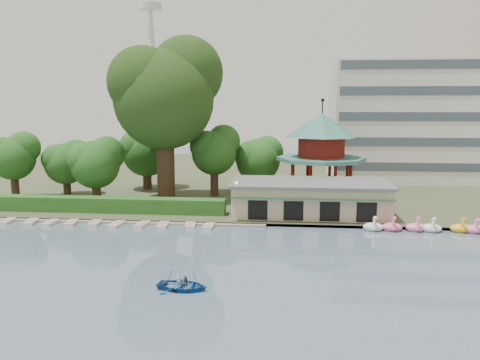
# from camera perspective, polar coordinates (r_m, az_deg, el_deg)

# --- Properties ---
(ground_plane) EXTENTS (220.00, 220.00, 0.00)m
(ground_plane) POSITION_cam_1_polar(r_m,az_deg,el_deg) (36.50, -5.90, -12.36)
(ground_plane) COLOR slate
(ground_plane) RESTS_ON ground
(shore) EXTENTS (220.00, 70.00, 0.40)m
(shore) POSITION_cam_1_polar(r_m,az_deg,el_deg) (86.53, 0.78, 0.52)
(shore) COLOR #424930
(shore) RESTS_ON ground
(embankment) EXTENTS (220.00, 0.60, 0.30)m
(embankment) POSITION_cam_1_polar(r_m,az_deg,el_deg) (52.70, -2.25, -5.30)
(embankment) COLOR gray
(embankment) RESTS_ON ground
(dock) EXTENTS (34.00, 1.60, 0.24)m
(dock) POSITION_cam_1_polar(r_m,az_deg,el_deg) (55.45, -14.69, -4.90)
(dock) COLOR gray
(dock) RESTS_ON ground
(boathouse) EXTENTS (18.60, 9.39, 3.90)m
(boathouse) POSITION_cam_1_polar(r_m,az_deg,el_deg) (56.40, 8.50, -2.11)
(boathouse) COLOR #C8B194
(boathouse) RESTS_ON shore
(pavilion) EXTENTS (12.40, 12.40, 13.50)m
(pavilion) POSITION_cam_1_polar(r_m,az_deg,el_deg) (65.72, 9.89, 3.98)
(pavilion) COLOR #C8B194
(pavilion) RESTS_ON shore
(office_building) EXTENTS (38.00, 18.00, 20.00)m
(office_building) POSITION_cam_1_polar(r_m,az_deg,el_deg) (86.29, 22.92, 6.13)
(office_building) COLOR silver
(office_building) RESTS_ON shore
(broadcast_tower) EXTENTS (8.00, 8.00, 96.00)m
(broadcast_tower) POSITION_cam_1_polar(r_m,az_deg,el_deg) (181.14, -10.72, 15.69)
(broadcast_tower) COLOR silver
(broadcast_tower) RESTS_ON ground
(hedge) EXTENTS (30.00, 2.00, 1.80)m
(hedge) POSITION_cam_1_polar(r_m,az_deg,el_deg) (59.25, -16.39, -2.89)
(hedge) COLOR #275A1E
(hedge) RESTS_ON shore
(lamp_post) EXTENTS (0.36, 0.36, 4.28)m
(lamp_post) POSITION_cam_1_polar(r_m,az_deg,el_deg) (53.47, -0.43, -1.57)
(lamp_post) COLOR black
(lamp_post) RESTS_ON shore
(big_tree) EXTENTS (14.56, 13.57, 22.03)m
(big_tree) POSITION_cam_1_polar(r_m,az_deg,el_deg) (63.42, -9.07, 10.69)
(big_tree) COLOR #3A281C
(big_tree) RESTS_ON shore
(small_trees) EXTENTS (39.88, 17.05, 10.09)m
(small_trees) POSITION_cam_1_polar(r_m,az_deg,el_deg) (68.54, -11.59, 3.03)
(small_trees) COLOR #3A281C
(small_trees) RESTS_ON shore
(swan_boats) EXTENTS (20.01, 2.07, 1.92)m
(swan_boats) POSITION_cam_1_polar(r_m,az_deg,el_deg) (54.91, 25.70, -5.37)
(swan_boats) COLOR white
(swan_boats) RESTS_ON ground
(moored_rowboats) EXTENTS (27.07, 2.80, 0.36)m
(moored_rowboats) POSITION_cam_1_polar(r_m,az_deg,el_deg) (54.93, -17.20, -5.08)
(moored_rowboats) COLOR silver
(moored_rowboats) RESTS_ON ground
(rowboat_with_passengers) EXTENTS (5.66, 4.36, 2.01)m
(rowboat_with_passengers) POSITION_cam_1_polar(r_m,az_deg,el_deg) (35.18, -7.04, -12.28)
(rowboat_with_passengers) COLOR #164F95
(rowboat_with_passengers) RESTS_ON ground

